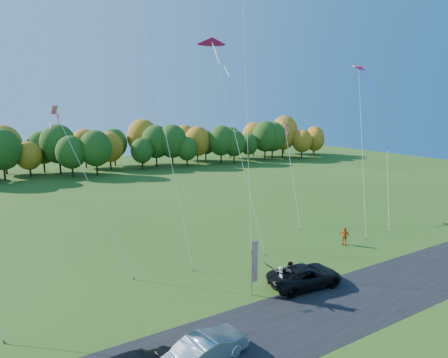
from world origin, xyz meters
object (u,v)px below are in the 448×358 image
person_east (344,236)px  feather_flag (254,261)px  black_suv (305,276)px  silver_sedan (207,349)px

person_east → feather_flag: feather_flag is taller
black_suv → silver_sedan: 10.36m
black_suv → person_east: bearing=-57.9°
black_suv → person_east: (8.62, 4.22, 0.09)m
person_east → feather_flag: 13.09m
silver_sedan → person_east: 19.93m
black_suv → feather_flag: (-3.92, 0.82, 1.68)m
black_suv → person_east: person_east is taller
feather_flag → black_suv: bearing=-11.8°
black_suv → silver_sedan: (-9.70, -3.64, -0.01)m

